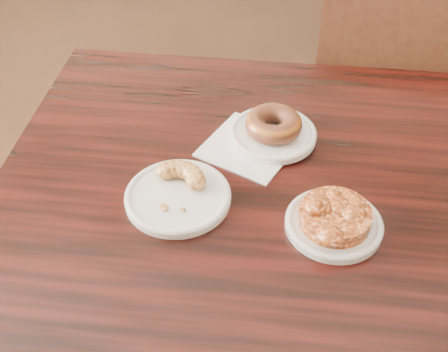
# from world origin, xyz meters

# --- Properties ---
(cafe_table) EXTENTS (0.90, 0.90, 0.75)m
(cafe_table) POSITION_xyz_m (0.07, 0.06, 0.38)
(cafe_table) COLOR black
(cafe_table) RESTS_ON floor
(chair_far) EXTENTS (0.50, 0.50, 0.90)m
(chair_far) POSITION_xyz_m (0.44, 0.83, 0.45)
(chair_far) COLOR black
(chair_far) RESTS_ON floor
(napkin) EXTENTS (0.21, 0.21, 0.00)m
(napkin) POSITION_xyz_m (0.07, 0.20, 0.75)
(napkin) COLOR white
(napkin) RESTS_ON cafe_table
(plate_donut) EXTENTS (0.16, 0.16, 0.01)m
(plate_donut) POSITION_xyz_m (0.11, 0.23, 0.76)
(plate_donut) COLOR white
(plate_donut) RESTS_ON napkin
(plate_cruller) EXTENTS (0.18, 0.18, 0.01)m
(plate_cruller) POSITION_xyz_m (-0.04, 0.05, 0.76)
(plate_cruller) COLOR white
(plate_cruller) RESTS_ON cafe_table
(plate_fritter) EXTENTS (0.16, 0.16, 0.01)m
(plate_fritter) POSITION_xyz_m (0.22, 0.01, 0.76)
(plate_fritter) COLOR silver
(plate_fritter) RESTS_ON cafe_table
(glazed_donut) EXTENTS (0.11, 0.11, 0.04)m
(glazed_donut) POSITION_xyz_m (0.11, 0.23, 0.78)
(glazed_donut) COLOR brown
(glazed_donut) RESTS_ON plate_donut
(apple_fritter) EXTENTS (0.15, 0.15, 0.04)m
(apple_fritter) POSITION_xyz_m (0.22, 0.01, 0.78)
(apple_fritter) COLOR #451C07
(apple_fritter) RESTS_ON plate_fritter
(cruller_fragment) EXTENTS (0.11, 0.11, 0.03)m
(cruller_fragment) POSITION_xyz_m (-0.04, 0.05, 0.78)
(cruller_fragment) COLOR brown
(cruller_fragment) RESTS_ON plate_cruller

